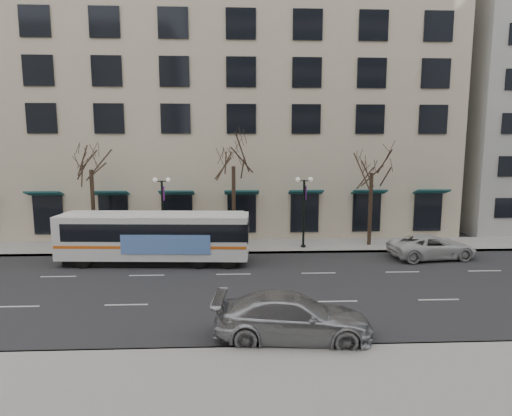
{
  "coord_description": "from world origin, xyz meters",
  "views": [
    {
      "loc": [
        0.24,
        -21.76,
        7.42
      ],
      "look_at": [
        1.29,
        1.56,
        4.0
      ],
      "focal_mm": 30.0,
      "sensor_mm": 36.0,
      "label": 1
    }
  ],
  "objects": [
    {
      "name": "white_pickup",
      "position": [
        13.12,
        5.31,
        0.78
      ],
      "size": [
        5.9,
        3.24,
        1.56
      ],
      "primitive_type": "imported",
      "rotation": [
        0.0,
        0.0,
        1.69
      ],
      "color": "#BDBDBD",
      "rests_on": "ground"
    },
    {
      "name": "tree_far_right",
      "position": [
        10.0,
        8.8,
        6.42
      ],
      "size": [
        3.6,
        3.6,
        8.06
      ],
      "color": "black",
      "rests_on": "ground"
    },
    {
      "name": "lamp_post_left",
      "position": [
        -4.99,
        8.2,
        2.94
      ],
      "size": [
        1.22,
        0.45,
        5.21
      ],
      "color": "black",
      "rests_on": "ground"
    },
    {
      "name": "city_bus",
      "position": [
        -4.9,
        4.87,
        1.76
      ],
      "size": [
        12.01,
        3.3,
        3.22
      ],
      "rotation": [
        0.0,
        0.0,
        -0.06
      ],
      "color": "white",
      "rests_on": "ground"
    },
    {
      "name": "tree_far_mid",
      "position": [
        0.0,
        8.8,
        6.91
      ],
      "size": [
        3.6,
        3.6,
        8.55
      ],
      "color": "black",
      "rests_on": "ground"
    },
    {
      "name": "sidewalk_far",
      "position": [
        5.0,
        9.0,
        0.07
      ],
      "size": [
        80.0,
        4.0,
        0.15
      ],
      "primitive_type": "cube",
      "color": "gray",
      "rests_on": "ground"
    },
    {
      "name": "silver_car",
      "position": [
        2.35,
        -6.2,
        0.88
      ],
      "size": [
        6.27,
        3.03,
        1.76
      ],
      "primitive_type": "imported",
      "rotation": [
        0.0,
        0.0,
        1.48
      ],
      "color": "#9EA0A5",
      "rests_on": "ground"
    },
    {
      "name": "ground",
      "position": [
        0.0,
        0.0,
        0.0
      ],
      "size": [
        160.0,
        160.0,
        0.0
      ],
      "primitive_type": "plane",
      "color": "black",
      "rests_on": "ground"
    },
    {
      "name": "building_hotel",
      "position": [
        -2.0,
        21.0,
        12.0
      ],
      "size": [
        40.0,
        20.0,
        24.0
      ],
      "primitive_type": "cube",
      "color": "#C7B298",
      "rests_on": "ground"
    },
    {
      "name": "lamp_post_right",
      "position": [
        5.01,
        8.2,
        2.94
      ],
      "size": [
        1.22,
        0.45,
        5.21
      ],
      "color": "black",
      "rests_on": "ground"
    },
    {
      "name": "tree_far_left",
      "position": [
        -10.0,
        8.8,
        6.7
      ],
      "size": [
        3.6,
        3.6,
        8.34
      ],
      "color": "black",
      "rests_on": "ground"
    }
  ]
}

